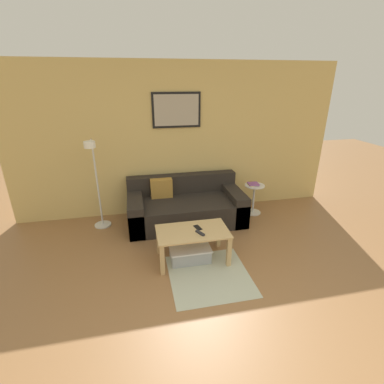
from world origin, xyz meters
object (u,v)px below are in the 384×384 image
at_px(book_stack, 253,184).
at_px(remote_control, 200,233).
at_px(storage_bin, 190,253).
at_px(cell_phone, 198,228).
at_px(floor_lamp, 96,179).
at_px(coffee_table, 193,236).
at_px(couch, 185,207).
at_px(side_table, 254,196).

relative_size(book_stack, remote_control, 1.25).
height_order(storage_bin, book_stack, book_stack).
bearing_deg(cell_phone, floor_lamp, 128.19).
distance_m(coffee_table, remote_control, 0.15).
distance_m(floor_lamp, remote_control, 1.85).
xyz_separation_m(couch, side_table, (1.25, 0.04, 0.06)).
height_order(coffee_table, book_stack, book_stack).
height_order(storage_bin, cell_phone, cell_phone).
bearing_deg(book_stack, couch, -178.01).
relative_size(couch, floor_lamp, 1.31).
relative_size(storage_bin, floor_lamp, 0.37).
height_order(floor_lamp, side_table, floor_lamp).
distance_m(side_table, cell_phone, 1.69).
bearing_deg(remote_control, cell_phone, 61.95).
bearing_deg(couch, remote_control, -91.54).
distance_m(book_stack, remote_control, 1.77).
bearing_deg(side_table, couch, -178.29).
bearing_deg(remote_control, couch, 61.78).
height_order(coffee_table, cell_phone, cell_phone).
bearing_deg(cell_phone, remote_control, -105.23).
distance_m(floor_lamp, book_stack, 2.62).
distance_m(couch, storage_bin, 1.14).
relative_size(floor_lamp, side_table, 2.70).
bearing_deg(floor_lamp, book_stack, 0.97).
relative_size(couch, book_stack, 10.11).
relative_size(couch, cell_phone, 13.57).
distance_m(side_table, remote_control, 1.79).
bearing_deg(side_table, storage_bin, -140.42).
xyz_separation_m(book_stack, remote_control, (-1.25, -1.25, -0.11)).
bearing_deg(book_stack, storage_bin, -139.70).
bearing_deg(coffee_table, side_table, 40.25).
distance_m(couch, remote_control, 1.22).
relative_size(couch, coffee_table, 2.03).
relative_size(storage_bin, book_stack, 2.88).
bearing_deg(floor_lamp, side_table, 0.85).
bearing_deg(cell_phone, side_table, 26.61).
distance_m(book_stack, cell_phone, 1.67).
bearing_deg(coffee_table, cell_phone, 36.72).
xyz_separation_m(couch, storage_bin, (-0.15, -1.12, -0.16)).
relative_size(storage_bin, cell_phone, 3.86).
height_order(side_table, remote_control, side_table).
xyz_separation_m(couch, coffee_table, (-0.11, -1.12, 0.09)).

